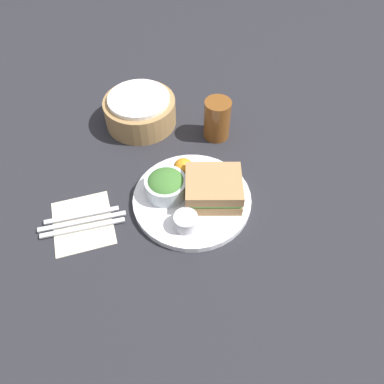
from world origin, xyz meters
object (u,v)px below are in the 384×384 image
object	(u,v)px
dressing_cup	(186,221)
drink_glass	(217,119)
plate	(192,199)
bread_basket	(140,110)
sandwich	(213,189)
fork	(83,228)
knife	(82,221)
spoon	(82,215)
salad_bowl	(166,185)

from	to	relation	value
dressing_cup	drink_glass	distance (m)	0.33
dressing_cup	plate	bearing A→B (deg)	63.44
dressing_cup	bread_basket	xyz separation A→B (m)	(-0.02, 0.40, 0.01)
sandwich	fork	bearing A→B (deg)	178.65
plate	drink_glass	distance (m)	0.25
knife	spoon	size ratio (longest dim) A/B	1.17
dressing_cup	spoon	xyz separation A→B (m)	(-0.23, 0.11, -0.03)
spoon	bread_basket	bearing A→B (deg)	-122.28
dressing_cup	bread_basket	bearing A→B (deg)	92.89
salad_bowl	drink_glass	xyz separation A→B (m)	(0.19, 0.18, 0.01)
spoon	drink_glass	bearing A→B (deg)	-153.10
salad_bowl	dressing_cup	world-z (taller)	salad_bowl
sandwich	bread_basket	xyz separation A→B (m)	(-0.11, 0.34, -0.00)
salad_bowl	dressing_cup	size ratio (longest dim) A/B	1.82
dressing_cup	spoon	distance (m)	0.25
salad_bowl	knife	world-z (taller)	salad_bowl
bread_basket	drink_glass	bearing A→B (deg)	-30.91
plate	salad_bowl	distance (m)	0.07
sandwich	dressing_cup	world-z (taller)	sandwich
dressing_cup	spoon	bearing A→B (deg)	155.01
knife	spoon	world-z (taller)	same
plate	spoon	world-z (taller)	plate
sandwich	salad_bowl	xyz separation A→B (m)	(-0.10, 0.05, -0.00)
salad_bowl	sandwich	bearing A→B (deg)	-23.72
fork	spoon	xyz separation A→B (m)	(0.00, 0.04, 0.00)
sandwich	drink_glass	xyz separation A→B (m)	(0.09, 0.22, 0.01)
sandwich	spoon	xyz separation A→B (m)	(-0.31, 0.04, -0.04)
plate	dressing_cup	world-z (taller)	dressing_cup
dressing_cup	drink_glass	world-z (taller)	drink_glass
salad_bowl	fork	size ratio (longest dim) A/B	0.52
plate	knife	bearing A→B (deg)	177.22
plate	fork	world-z (taller)	plate
drink_glass	knife	size ratio (longest dim) A/B	0.56
spoon	dressing_cup	bearing A→B (deg)	157.80
sandwich	fork	xyz separation A→B (m)	(-0.31, 0.01, -0.04)
plate	dressing_cup	size ratio (longest dim) A/B	5.19
bread_basket	fork	xyz separation A→B (m)	(-0.21, -0.33, -0.04)
salad_bowl	spoon	bearing A→B (deg)	-179.33
bread_basket	knife	world-z (taller)	bread_basket
drink_glass	fork	xyz separation A→B (m)	(-0.40, -0.21, -0.05)
dressing_cup	bread_basket	size ratio (longest dim) A/B	0.27
plate	spoon	bearing A→B (deg)	173.31
plate	drink_glass	size ratio (longest dim) A/B	2.51
fork	drink_glass	bearing A→B (deg)	-149.03
sandwich	knife	size ratio (longest dim) A/B	0.78
plate	salad_bowl	world-z (taller)	salad_bowl
plate	fork	distance (m)	0.26
plate	sandwich	size ratio (longest dim) A/B	1.81
salad_bowl	drink_glass	bearing A→B (deg)	42.75
bread_basket	fork	bearing A→B (deg)	-122.23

